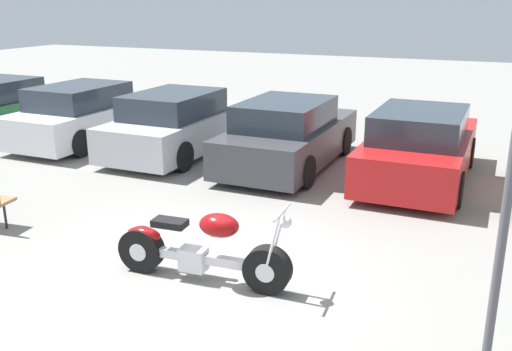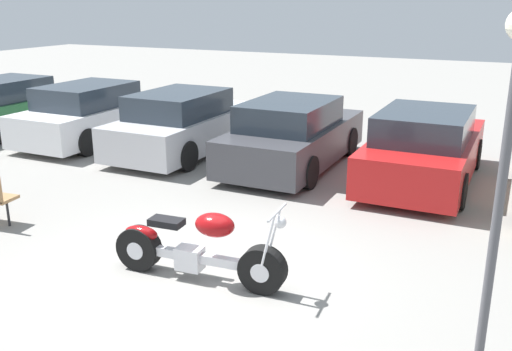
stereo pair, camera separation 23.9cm
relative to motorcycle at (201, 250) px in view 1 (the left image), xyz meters
name	(u,v)px [view 1 (the left image)]	position (x,y,z in m)	size (l,w,h in m)	color
ground_plane	(195,275)	(-0.15, 0.09, -0.42)	(60.00, 60.00, 0.00)	gray
motorcycle	(201,250)	(0.00, 0.00, 0.00)	(2.37, 0.62, 1.10)	black
parked_car_white	(86,115)	(-6.33, 5.44, 0.26)	(1.91, 4.37, 1.46)	white
parked_car_silver	(179,124)	(-3.60, 5.40, 0.26)	(1.91, 4.37, 1.46)	#BCBCC1
parked_car_dark_grey	(288,135)	(-0.86, 5.40, 0.26)	(1.91, 4.37, 1.46)	#3D3D42
parked_car_red	(419,147)	(1.87, 5.48, 0.26)	(1.91, 4.37, 1.46)	red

